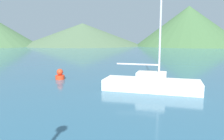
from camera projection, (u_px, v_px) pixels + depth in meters
name	position (u px, v px, depth m)	size (l,w,h in m)	color
sailboat_inner	(151.00, 82.00, 13.09)	(5.97, 3.92, 10.95)	white
buoy_marker	(60.00, 75.00, 16.61)	(0.69, 0.69, 0.80)	red
hill_central	(83.00, 34.00, 88.29)	(47.95, 47.95, 8.89)	#4C6647
hill_east	(188.00, 26.00, 81.49)	(39.33, 39.33, 14.81)	#3D6038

